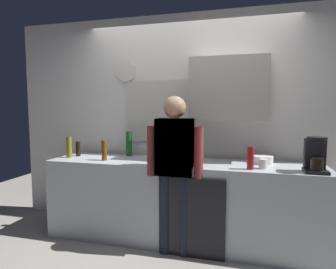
% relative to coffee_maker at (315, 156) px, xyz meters
% --- Properties ---
extents(ground_plane, '(8.00, 8.00, 0.00)m').
position_rel_coffee_maker_xyz_m(ground_plane, '(-1.30, -0.14, -1.04)').
color(ground_plane, '#9E998E').
extents(kitchen_counter, '(2.99, 0.64, 0.89)m').
position_rel_coffee_maker_xyz_m(kitchen_counter, '(-1.30, 0.16, -0.59)').
color(kitchen_counter, '#B2B7BC').
rests_on(kitchen_counter, ground_plane).
extents(dishwasher_panel, '(0.56, 0.02, 0.80)m').
position_rel_coffee_maker_xyz_m(dishwasher_panel, '(-1.07, -0.17, -0.64)').
color(dishwasher_panel, black).
rests_on(dishwasher_panel, ground_plane).
extents(back_wall_assembly, '(4.59, 0.42, 2.60)m').
position_rel_coffee_maker_xyz_m(back_wall_assembly, '(-1.25, 0.56, 0.32)').
color(back_wall_assembly, white).
rests_on(back_wall_assembly, ground_plane).
extents(coffee_maker, '(0.20, 0.20, 0.33)m').
position_rel_coffee_maker_xyz_m(coffee_maker, '(0.00, 0.00, 0.00)').
color(coffee_maker, black).
rests_on(coffee_maker, kitchen_counter).
extents(bottle_amber_beer, '(0.06, 0.06, 0.23)m').
position_rel_coffee_maker_xyz_m(bottle_amber_beer, '(-2.16, 0.04, -0.03)').
color(bottle_amber_beer, brown).
rests_on(bottle_amber_beer, kitchen_counter).
extents(bottle_clear_soda, '(0.09, 0.09, 0.28)m').
position_rel_coffee_maker_xyz_m(bottle_clear_soda, '(-1.53, -0.06, -0.01)').
color(bottle_clear_soda, '#2D8C33').
rests_on(bottle_clear_soda, kitchen_counter).
extents(bottle_red_vinegar, '(0.06, 0.06, 0.22)m').
position_rel_coffee_maker_xyz_m(bottle_red_vinegar, '(-0.57, -0.03, -0.04)').
color(bottle_red_vinegar, maroon).
rests_on(bottle_red_vinegar, kitchen_counter).
extents(bottle_olive_oil, '(0.06, 0.06, 0.25)m').
position_rel_coffee_maker_xyz_m(bottle_olive_oil, '(-2.65, 0.10, -0.02)').
color(bottle_olive_oil, olive).
rests_on(bottle_olive_oil, kitchen_counter).
extents(bottle_dark_sauce, '(0.06, 0.06, 0.18)m').
position_rel_coffee_maker_xyz_m(bottle_dark_sauce, '(-2.61, 0.22, -0.06)').
color(bottle_dark_sauce, black).
rests_on(bottle_dark_sauce, kitchen_counter).
extents(bottle_green_wine, '(0.07, 0.07, 0.30)m').
position_rel_coffee_maker_xyz_m(bottle_green_wine, '(-2.01, 0.40, 0.00)').
color(bottle_green_wine, '#195923').
rests_on(bottle_green_wine, kitchen_counter).
extents(cup_terracotta_mug, '(0.08, 0.08, 0.09)m').
position_rel_coffee_maker_xyz_m(cup_terracotta_mug, '(0.07, 0.27, -0.10)').
color(cup_terracotta_mug, '#B26647').
rests_on(cup_terracotta_mug, kitchen_counter).
extents(cup_white_mug, '(0.08, 0.08, 0.09)m').
position_rel_coffee_maker_xyz_m(cup_white_mug, '(-0.45, 0.03, -0.10)').
color(cup_white_mug, white).
rests_on(cup_white_mug, kitchen_counter).
extents(mixing_bowl, '(0.22, 0.22, 0.08)m').
position_rel_coffee_maker_xyz_m(mixing_bowl, '(-0.44, 0.32, -0.11)').
color(mixing_bowl, white).
rests_on(mixing_bowl, kitchen_counter).
extents(potted_plant, '(0.15, 0.15, 0.23)m').
position_rel_coffee_maker_xyz_m(potted_plant, '(-1.38, -0.07, -0.01)').
color(potted_plant, '#9E5638').
rests_on(potted_plant, kitchen_counter).
extents(dish_soap, '(0.06, 0.06, 0.18)m').
position_rel_coffee_maker_xyz_m(dish_soap, '(-1.60, 0.12, -0.07)').
color(dish_soap, green).
rests_on(dish_soap, kitchen_counter).
extents(person_at_sink, '(0.57, 0.22, 1.60)m').
position_rel_coffee_maker_xyz_m(person_at_sink, '(-1.30, -0.14, -0.09)').
color(person_at_sink, brown).
rests_on(person_at_sink, ground_plane).
extents(person_guest, '(0.57, 0.22, 1.60)m').
position_rel_coffee_maker_xyz_m(person_guest, '(-1.30, -0.14, -0.09)').
color(person_guest, '#3F4766').
rests_on(person_guest, ground_plane).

